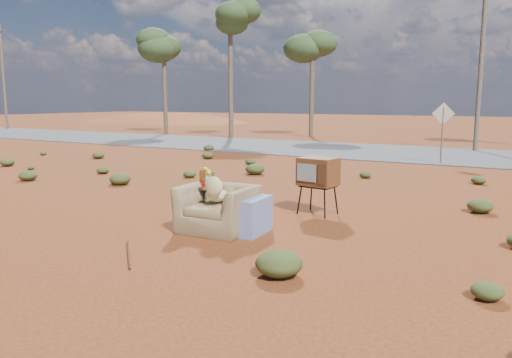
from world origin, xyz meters
The scene contains 14 objects.
ground centered at (0.00, 0.00, 0.00)m, with size 140.00×140.00×0.00m, color brown.
highway centered at (0.00, 15.00, 0.02)m, with size 140.00×7.00×0.04m, color #565659.
dirt_mound centered at (-30.00, 34.00, 0.00)m, with size 26.00×18.00×2.00m, color #9A5325.
armchair centered at (-0.06, 0.37, 0.50)m, with size 1.48×0.99×1.07m.
tv_unit centered at (0.83, 2.42, 0.85)m, with size 0.78×0.66×1.14m.
side_table centered at (-0.65, 0.67, 0.75)m, with size 0.63×0.63×1.02m.
rusty_bar centered at (-0.50, -1.50, 0.02)m, with size 0.04×0.04×1.33m, color #4E1E14.
road_sign centered at (1.50, 12.00, 1.50)m, with size 0.78×0.06×2.19m.
eucalyptus_far_left centered at (-18.00, 20.00, 5.94)m, with size 3.20×3.20×7.10m.
eucalyptus_left centered at (-12.00, 19.00, 6.92)m, with size 3.20×3.20×8.10m.
eucalyptus_near_left centered at (-8.00, 22.00, 5.45)m, with size 3.20×3.20×6.60m.
utility_pole_west centered at (-32.00, 17.50, 4.15)m, with size 1.40×0.20×8.00m.
utility_pole_center centered at (2.00, 17.50, 4.15)m, with size 1.40×0.20×8.00m.
scrub_patch centered at (-0.82, 4.41, 0.14)m, with size 17.49×8.07×0.33m.
Camera 1 is at (4.69, -6.68, 2.27)m, focal length 35.00 mm.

